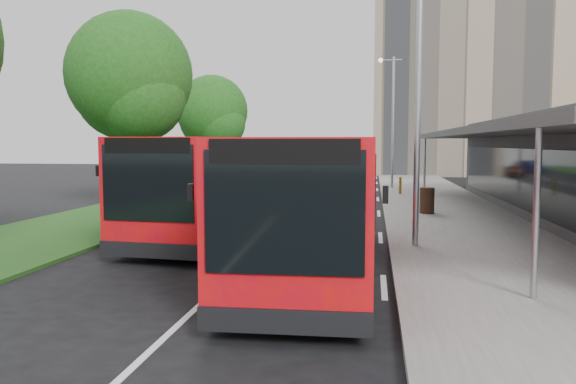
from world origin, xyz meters
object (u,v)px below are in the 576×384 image
object	(u,v)px
tree_mid	(130,84)
car_far	(333,166)
bus_main	(313,202)
litter_bin	(427,200)
lamp_post_near	(415,74)
tree_far	(212,116)
bollard	(400,186)
lamp_post_far	(392,114)
bus_second	(228,185)
car_near	(359,170)

from	to	relation	value
tree_mid	car_far	xyz separation A→B (m)	(6.03, 34.50, -4.76)
bus_main	litter_bin	distance (m)	10.26
lamp_post_near	bus_main	bearing A→B (deg)	-134.60
bus_main	litter_bin	size ratio (longest dim) A/B	10.46
tree_far	lamp_post_near	world-z (taller)	lamp_post_near
bus_main	bollard	xyz separation A→B (m)	(2.81, 18.07, -0.93)
tree_mid	lamp_post_near	size ratio (longest dim) A/B	1.04
lamp_post_far	bollard	world-z (taller)	lamp_post_far
car_far	tree_far	bearing A→B (deg)	-89.78
bus_second	litter_bin	world-z (taller)	bus_second
lamp_post_near	tree_far	bearing A→B (deg)	120.29
bus_second	car_far	distance (m)	39.27
tree_mid	lamp_post_far	bearing A→B (deg)	49.32
lamp_post_far	bus_main	size ratio (longest dim) A/B	0.75
bus_main	litter_bin	world-z (taller)	bus_main
bus_second	bollard	distance (m)	14.68
tree_mid	lamp_post_near	xyz separation A→B (m)	(11.13, -7.05, -0.66)
car_near	car_far	distance (m)	7.04
tree_far	bus_second	bearing A→B (deg)	-72.12
lamp_post_far	car_near	bearing A→B (deg)	98.69
car_near	bollard	bearing A→B (deg)	-84.89
tree_mid	car_near	distance (m)	29.80
bollard	car_near	world-z (taller)	car_near
lamp_post_near	bollard	distance (m)	16.15
bus_second	car_far	size ratio (longest dim) A/B	2.93
lamp_post_near	bus_second	xyz separation A→B (m)	(-5.73, 2.31, -3.15)
lamp_post_near	litter_bin	size ratio (longest dim) A/B	7.86
car_near	car_far	bearing A→B (deg)	110.64
bus_main	car_near	xyz separation A→B (m)	(0.11, 37.56, -1.00)
tree_mid	tree_far	world-z (taller)	tree_mid
lamp_post_far	bus_main	xyz separation A→B (m)	(-2.42, -22.46, -3.18)
tree_far	bus_main	xyz separation A→B (m)	(8.71, -21.51, -3.08)
lamp_post_near	car_far	xyz separation A→B (m)	(-5.10, 41.56, -4.10)
bollard	car_far	xyz separation A→B (m)	(-5.49, 25.94, 0.01)
bus_main	car_far	distance (m)	44.10
tree_mid	lamp_post_far	world-z (taller)	tree_mid
tree_far	car_far	distance (m)	23.64
bus_main	bollard	bearing A→B (deg)	79.56
bus_second	car_far	xyz separation A→B (m)	(0.62, 39.25, -0.95)
lamp_post_near	litter_bin	distance (m)	8.30
tree_mid	litter_bin	size ratio (longest dim) A/B	8.18
tree_far	bus_second	distance (m)	17.86
bus_main	car_near	distance (m)	37.57
lamp_post_far	litter_bin	size ratio (longest dim) A/B	7.86
tree_mid	bus_main	world-z (taller)	tree_mid
bus_main	car_near	bearing A→B (deg)	88.23
lamp_post_near	car_far	size ratio (longest dim) A/B	2.13
tree_mid	tree_far	xyz separation A→B (m)	(0.00, 12.00, -0.76)
tree_far	bollard	distance (m)	12.67
tree_mid	lamp_post_near	distance (m)	13.19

